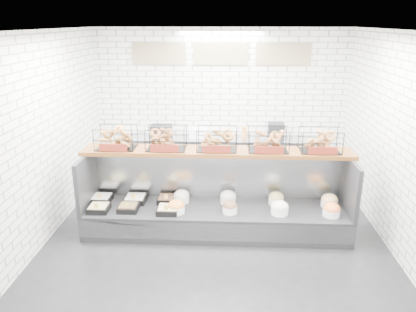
{
  "coord_description": "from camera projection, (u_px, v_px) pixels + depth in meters",
  "views": [
    {
      "loc": [
        0.16,
        -5.32,
        3.12
      ],
      "look_at": [
        -0.13,
        0.45,
        1.18
      ],
      "focal_mm": 35.0,
      "sensor_mm": 36.0,
      "label": 1
    }
  ],
  "objects": [
    {
      "name": "display_case",
      "position": [
        216.0,
        210.0,
        6.26
      ],
      "size": [
        4.0,
        0.9,
        1.2
      ],
      "color": "black",
      "rests_on": "ground"
    },
    {
      "name": "room_shell",
      "position": [
        217.0,
        96.0,
        5.95
      ],
      "size": [
        5.02,
        5.51,
        3.01
      ],
      "color": "white",
      "rests_on": "ground"
    },
    {
      "name": "ground",
      "position": [
        215.0,
        241.0,
        6.04
      ],
      "size": [
        5.5,
        5.5,
        0.0
      ],
      "primitive_type": "plane",
      "color": "black",
      "rests_on": "ground"
    },
    {
      "name": "prep_counter",
      "position": [
        219.0,
        158.0,
        8.19
      ],
      "size": [
        4.0,
        0.6,
        1.2
      ],
      "color": "#93969B",
      "rests_on": "ground"
    },
    {
      "name": "bagel_shelf",
      "position": [
        217.0,
        141.0,
        6.09
      ],
      "size": [
        4.1,
        0.5,
        0.4
      ],
      "color": "#4F2A11",
      "rests_on": "display_case"
    }
  ]
}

